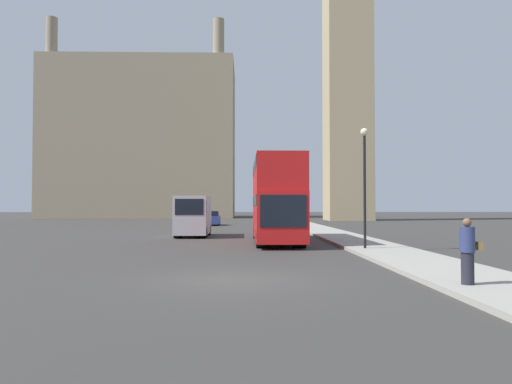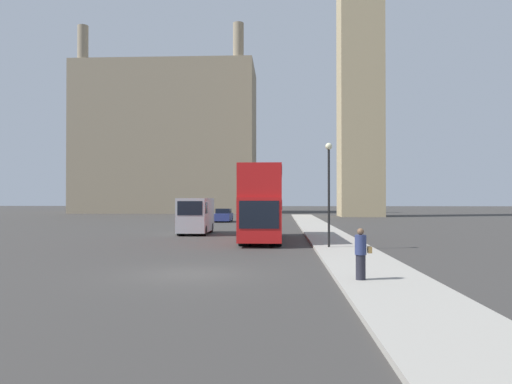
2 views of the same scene
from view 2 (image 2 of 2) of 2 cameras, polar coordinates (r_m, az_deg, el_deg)
The scene contains 9 objects.
ground_plane at distance 18.18m, azimuth -7.57°, elevation -9.24°, with size 300.00×300.00×0.00m, color #383533.
sidewalk_strip at distance 18.18m, azimuth 13.37°, elevation -8.99°, with size 3.05×120.00×0.15m.
clock_tower at distance 80.00m, azimuth 11.77°, elevation 19.32°, with size 6.72×6.89×58.63m.
building_block_distant at distance 95.06m, azimuth -10.00°, elevation 5.88°, with size 32.22×15.43×32.99m.
red_double_decker_bus at distance 31.60m, azimuth 0.73°, elevation -0.96°, with size 2.46×10.15×4.61m.
white_van at distance 37.65m, azimuth -6.91°, elevation -2.62°, with size 2.10×5.09×2.69m.
pedestrian at distance 16.04m, azimuth 11.90°, elevation -6.94°, with size 0.52×0.36×1.61m.
street_lamp at distance 26.29m, azimuth 8.32°, elevation 1.59°, with size 0.36×0.36×5.44m.
parked_sedan at distance 56.87m, azimuth -3.73°, elevation -2.73°, with size 1.79×4.44×1.51m.
Camera 2 is at (3.22, -17.69, 2.70)m, focal length 35.00 mm.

